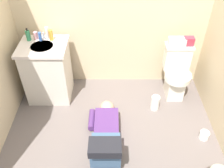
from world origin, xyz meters
TOP-DOWN VIEW (x-y plane):
  - ground_plane at (0.00, 0.00)m, footprint 3.04×3.02m
  - wall_back at (0.00, 1.05)m, footprint 2.70×0.08m
  - toilet at (0.88, 0.70)m, footprint 0.36×0.46m
  - vanity_cabinet at (-0.86, 0.67)m, footprint 0.60×0.52m
  - faucet at (-0.86, 0.81)m, footprint 0.02×0.02m
  - person_plumber at (-0.06, -0.22)m, footprint 0.39×1.06m
  - tissue_box at (0.84, 0.79)m, footprint 0.22×0.11m
  - toiletry_bag at (0.99, 0.79)m, footprint 0.12×0.09m
  - soap_dispenser at (-1.05, 0.79)m, footprint 0.06×0.06m
  - bottle_pink at (-0.96, 0.82)m, footprint 0.06×0.06m
  - bottle_blue at (-0.89, 0.78)m, footprint 0.04×0.04m
  - bottle_white at (-0.81, 0.82)m, footprint 0.04×0.04m
  - bottle_amber at (-0.76, 0.79)m, footprint 0.05×0.05m
  - paper_towel_roll at (0.58, 0.38)m, footprint 0.11×0.11m
  - toilet_paper_roll at (1.11, -0.11)m, footprint 0.11×0.11m

SIDE VIEW (x-z plane):
  - ground_plane at x=0.00m, z-range -0.04..0.00m
  - toilet_paper_roll at x=1.11m, z-range 0.00..0.10m
  - paper_towel_roll at x=0.58m, z-range 0.00..0.21m
  - person_plumber at x=-0.06m, z-range -0.08..0.44m
  - toilet at x=0.88m, z-range -0.01..0.74m
  - vanity_cabinet at x=-0.86m, z-range 0.01..0.83m
  - tissue_box at x=0.84m, z-range 0.75..0.85m
  - toiletry_bag at x=0.99m, z-range 0.75..0.86m
  - faucet at x=-0.86m, z-range 0.82..0.92m
  - bottle_pink at x=-0.96m, z-range 0.82..0.92m
  - bottle_blue at x=-0.89m, z-range 0.82..0.93m
  - soap_dispenser at x=-1.05m, z-range 0.80..0.97m
  - bottle_amber at x=-0.76m, z-range 0.82..0.96m
  - bottle_white at x=-0.81m, z-range 0.82..0.98m
  - wall_back at x=0.00m, z-range 0.00..2.40m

